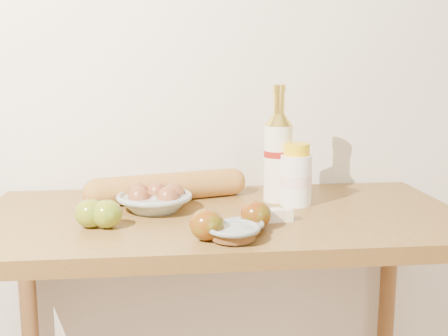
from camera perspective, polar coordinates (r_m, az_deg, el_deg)
The scene contains 13 objects.
back_wall at distance 1.69m, azimuth -1.34°, elevation 11.72°, with size 3.50×0.02×2.60m, color #EEE5CF.
table at distance 1.44m, azimuth -0.13°, elevation -9.30°, with size 1.20×0.60×0.90m.
bourbon_bottle at distance 1.51m, azimuth 5.51°, elevation 1.39°, with size 0.08×0.08×0.31m.
cream_bottle at distance 1.48m, azimuth 7.33°, elevation -0.88°, with size 0.09×0.09×0.16m.
egg_bowl at distance 1.43m, azimuth -7.05°, elevation -3.22°, with size 0.22×0.22×0.07m.
baguette at distance 1.53m, azimuth -5.75°, elevation -1.94°, with size 0.46×0.19×0.08m.
apple_yellowgreen at distance 1.30m, azimuth -11.84°, elevation -4.59°, with size 0.08×0.08×0.07m.
apple_redgreen_front at distance 1.19m, azimuth -1.76°, elevation -5.75°, with size 0.09×0.09×0.07m.
apple_redgreen_right at distance 1.27m, azimuth 3.26°, elevation -4.73°, with size 0.08×0.08×0.07m.
sugar_bowl at distance 1.19m, azimuth 0.95°, elevation -6.59°, with size 0.15×0.15×0.03m.
syrup_bowl at distance 1.24m, azimuth 1.92°, elevation -6.07°, with size 0.11×0.11×0.03m.
butter_stick at distance 1.33m, azimuth 4.75°, elevation -4.85°, with size 0.11×0.04×0.03m.
apple_extra at distance 1.32m, azimuth -13.41°, elevation -4.50°, with size 0.08×0.08×0.07m.
Camera 1 is at (-0.14, -0.17, 1.27)m, focal length 45.00 mm.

